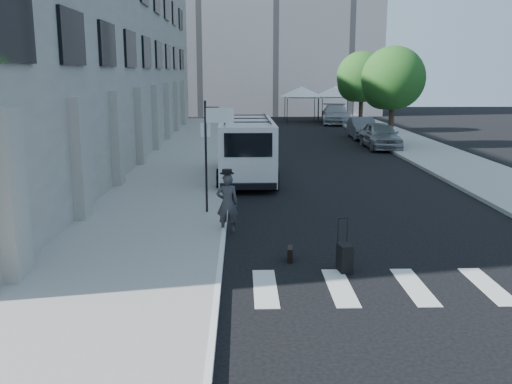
{
  "coord_description": "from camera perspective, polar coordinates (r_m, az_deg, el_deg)",
  "views": [
    {
      "loc": [
        -1.49,
        -14.44,
        4.52
      ],
      "look_at": [
        -1.1,
        0.76,
        1.3
      ],
      "focal_mm": 40.0,
      "sensor_mm": 36.0,
      "label": 1
    }
  ],
  "objects": [
    {
      "name": "sidewalk_right",
      "position": [
        36.27,
        15.4,
        4.5
      ],
      "size": [
        4.0,
        56.0,
        0.15
      ],
      "primitive_type": "cube",
      "color": "gray",
      "rests_on": "ground"
    },
    {
      "name": "cargo_van",
      "position": [
        24.18,
        -0.98,
        4.31
      ],
      "size": [
        2.48,
        6.8,
        2.52
      ],
      "rotation": [
        0.0,
        0.0,
        0.01
      ],
      "color": "silver",
      "rests_on": "ground"
    },
    {
      "name": "parked_car_a",
      "position": [
        34.91,
        12.34,
        5.56
      ],
      "size": [
        1.87,
        4.64,
        1.58
      ],
      "primitive_type": "imported",
      "rotation": [
        0.0,
        0.0,
        0.0
      ],
      "color": "gray",
      "rests_on": "ground"
    },
    {
      "name": "tent_left",
      "position": [
        52.76,
        4.57,
        9.96
      ],
      "size": [
        4.0,
        4.0,
        3.2
      ],
      "color": "black",
      "rests_on": "ground"
    },
    {
      "name": "suitcase",
      "position": [
        13.34,
        8.85,
        -6.51
      ],
      "size": [
        0.34,
        0.48,
        1.23
      ],
      "rotation": [
        0.0,
        0.0,
        0.16
      ],
      "color": "black",
      "rests_on": "ground"
    },
    {
      "name": "briefcase",
      "position": [
        13.97,
        3.42,
        -6.2
      ],
      "size": [
        0.17,
        0.45,
        0.34
      ],
      "primitive_type": "cube",
      "rotation": [
        0.0,
        0.0,
        -0.11
      ],
      "color": "black",
      "rests_on": "ground"
    },
    {
      "name": "sign_pole",
      "position": [
        17.76,
        -4.31,
        5.9
      ],
      "size": [
        1.03,
        0.07,
        3.5
      ],
      "color": "black",
      "rests_on": "sidewalk_left"
    },
    {
      "name": "businessman",
      "position": [
        16.18,
        -2.88,
        -1.14
      ],
      "size": [
        0.64,
        0.44,
        1.71
      ],
      "primitive_type": "imported",
      "rotation": [
        0.0,
        0.0,
        3.19
      ],
      "color": "#38383A",
      "rests_on": "ground"
    },
    {
      "name": "tent_right",
      "position": [
        53.68,
        7.97,
        9.92
      ],
      "size": [
        4.0,
        4.0,
        3.2
      ],
      "color": "black",
      "rests_on": "ground"
    },
    {
      "name": "sidewalk_left",
      "position": [
        30.88,
        -6.59,
        3.61
      ],
      "size": [
        4.5,
        48.0,
        0.15
      ],
      "primitive_type": "cube",
      "color": "gray",
      "rests_on": "ground"
    },
    {
      "name": "tree_far",
      "position": [
        44.51,
        10.38,
        11.07
      ],
      "size": [
        3.8,
        3.83,
        6.03
      ],
      "color": "black",
      "rests_on": "ground"
    },
    {
      "name": "parked_car_b",
      "position": [
        39.84,
        10.57,
        6.29
      ],
      "size": [
        1.66,
        4.42,
        1.44
      ],
      "primitive_type": "imported",
      "rotation": [
        0.0,
        0.0,
        -0.03
      ],
      "color": "#515257",
      "rests_on": "ground"
    },
    {
      "name": "parked_car_c",
      "position": [
        51.02,
        7.96,
        7.72
      ],
      "size": [
        2.96,
        6.0,
        1.68
      ],
      "primitive_type": "imported",
      "rotation": [
        0.0,
        0.0,
        -0.11
      ],
      "color": "#A1A4A9",
      "rests_on": "ground"
    },
    {
      "name": "tree_near",
      "position": [
        35.74,
        13.33,
        10.78
      ],
      "size": [
        3.8,
        3.83,
        6.03
      ],
      "color": "black",
      "rests_on": "ground"
    },
    {
      "name": "building_left",
      "position": [
        33.98,
        -19.18,
        13.82
      ],
      "size": [
        10.0,
        44.0,
        12.0
      ],
      "primitive_type": "cube",
      "color": "gray",
      "rests_on": "ground"
    },
    {
      "name": "ground",
      "position": [
        15.2,
        4.24,
        -5.37
      ],
      "size": [
        120.0,
        120.0,
        0.0
      ],
      "primitive_type": "plane",
      "color": "black",
      "rests_on": "ground"
    }
  ]
}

